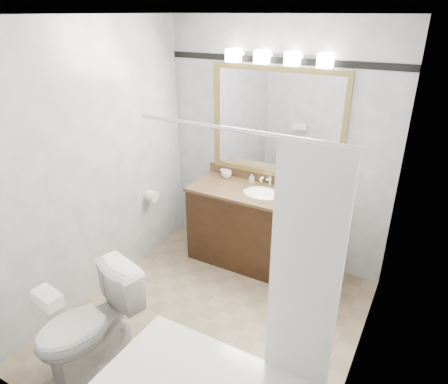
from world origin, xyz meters
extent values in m
cube|color=gray|center=(0.00, 0.00, -0.01)|extent=(2.40, 2.60, 0.01)
cube|color=white|center=(0.00, 0.00, 2.50)|extent=(2.40, 2.60, 0.01)
cube|color=silver|center=(0.00, 1.30, 1.25)|extent=(2.40, 0.01, 2.50)
cube|color=silver|center=(0.00, -1.30, 1.25)|extent=(2.40, 0.01, 2.50)
cube|color=silver|center=(-1.20, 0.00, 1.25)|extent=(0.01, 2.60, 2.50)
cube|color=silver|center=(1.20, 0.00, 1.25)|extent=(0.01, 2.60, 2.50)
cube|color=black|center=(0.00, 1.01, 0.41)|extent=(1.50, 0.55, 0.82)
cube|color=brown|center=(0.00, 1.01, 0.83)|extent=(1.53, 0.58, 0.03)
cube|color=brown|center=(0.00, 1.29, 0.90)|extent=(1.53, 0.03, 0.10)
ellipsoid|color=white|center=(0.00, 1.01, 0.82)|extent=(0.44, 0.34, 0.14)
cube|color=olive|center=(0.00, 1.28, 2.02)|extent=(1.40, 0.04, 0.05)
cube|color=olive|center=(0.00, 1.28, 0.97)|extent=(1.40, 0.04, 0.05)
cube|color=olive|center=(-0.68, 1.28, 1.50)|extent=(0.05, 0.04, 1.00)
cube|color=olive|center=(0.68, 1.28, 1.50)|extent=(0.05, 0.04, 1.00)
cube|color=white|center=(0.00, 1.29, 1.50)|extent=(1.30, 0.01, 1.00)
cube|color=silver|center=(0.00, 1.27, 2.15)|extent=(0.90, 0.05, 0.03)
cube|color=white|center=(-0.45, 1.22, 2.13)|extent=(0.12, 0.12, 0.12)
cube|color=white|center=(-0.15, 1.22, 2.13)|extent=(0.12, 0.12, 0.12)
cube|color=white|center=(0.15, 1.22, 2.13)|extent=(0.12, 0.12, 0.12)
cube|color=white|center=(0.45, 1.22, 2.13)|extent=(0.12, 0.12, 0.12)
cube|color=black|center=(0.00, 1.29, 2.10)|extent=(2.40, 0.01, 0.06)
cylinder|color=silver|center=(0.53, -0.54, 1.95)|extent=(1.30, 0.02, 0.02)
cube|color=white|center=(0.95, -0.55, 1.18)|extent=(0.40, 0.04, 1.55)
cylinder|color=white|center=(-1.14, 0.66, 0.70)|extent=(0.11, 0.12, 0.12)
imported|color=white|center=(-0.54, -0.85, 0.40)|extent=(0.63, 0.87, 0.80)
cube|color=white|center=(-0.54, -1.12, 0.84)|extent=(0.23, 0.15, 0.09)
cylinder|color=black|center=(0.47, 0.98, 0.86)|extent=(0.16, 0.16, 0.02)
cylinder|color=black|center=(0.45, 1.04, 0.98)|extent=(0.14, 0.14, 0.24)
sphere|color=black|center=(0.45, 1.04, 1.10)|extent=(0.14, 0.14, 0.14)
cube|color=black|center=(0.48, 0.97, 1.06)|extent=(0.11, 0.11, 0.05)
cylinder|color=silver|center=(0.48, 0.97, 0.89)|extent=(0.05, 0.05, 0.05)
imported|color=white|center=(-0.51, 1.20, 0.89)|extent=(0.11, 0.11, 0.08)
imported|color=white|center=(-0.57, 1.23, 0.88)|extent=(0.09, 0.09, 0.07)
imported|color=white|center=(-0.21, 1.21, 0.90)|extent=(0.05, 0.05, 0.09)
imported|color=white|center=(0.24, 1.20, 0.90)|extent=(0.09, 0.09, 0.09)
cube|color=beige|center=(0.16, 1.13, 0.86)|extent=(0.10, 0.08, 0.03)
camera|label=1|loc=(1.45, -2.35, 2.52)|focal=32.00mm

